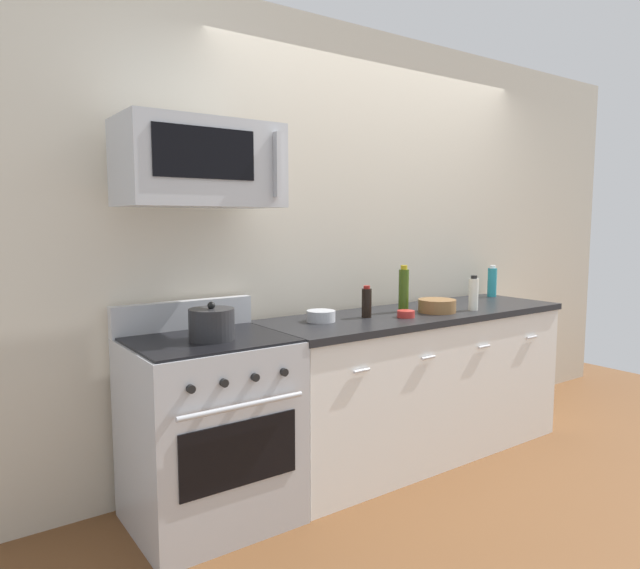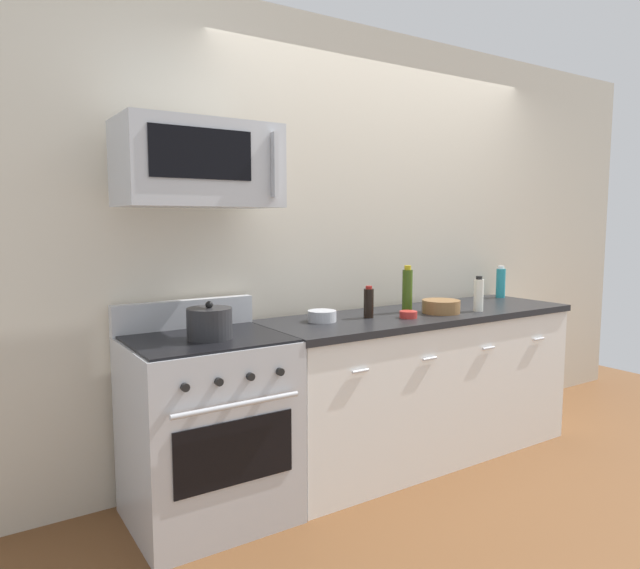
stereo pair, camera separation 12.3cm
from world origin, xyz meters
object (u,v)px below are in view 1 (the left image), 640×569
at_px(bottle_dish_soap, 492,282).
at_px(bottle_olive_oil, 404,290).
at_px(bowl_steel_prep, 321,316).
at_px(stockpot, 212,324).
at_px(microwave, 200,165).
at_px(bowl_wooden_salad, 437,305).
at_px(bottle_vinegar_white, 473,294).
at_px(bowl_red_small, 406,314).
at_px(bottle_soy_sauce_dark, 367,302).
at_px(range_oven, 209,428).

relative_size(bottle_dish_soap, bottle_olive_oil, 0.81).
height_order(bowl_steel_prep, stockpot, stockpot).
relative_size(microwave, bottle_olive_oil, 2.56).
xyz_separation_m(bottle_olive_oil, bowl_wooden_salad, (0.16, -0.13, -0.10)).
height_order(microwave, bowl_wooden_salad, microwave).
relative_size(bottle_vinegar_white, bottle_olive_oil, 0.76).
bearing_deg(bowl_steel_prep, stockpot, -171.11).
bearing_deg(stockpot, bowl_red_small, -3.12).
distance_m(bottle_olive_oil, stockpot, 1.35).
bearing_deg(bottle_soy_sauce_dark, bowl_red_small, -35.04).
height_order(range_oven, bowl_steel_prep, range_oven).
xyz_separation_m(bottle_soy_sauce_dark, bottle_olive_oil, (0.33, 0.03, 0.05)).
distance_m(bottle_vinegar_white, bowl_red_small, 0.55).
height_order(range_oven, stockpot, stockpot).
bearing_deg(bottle_olive_oil, bottle_soy_sauce_dark, -174.79).
relative_size(microwave, bowl_red_small, 7.19).
xyz_separation_m(bottle_vinegar_white, bowl_steel_prep, (-1.02, 0.23, -0.07)).
height_order(microwave, stockpot, microwave).
bearing_deg(bottle_soy_sauce_dark, bottle_olive_oil, 5.21).
relative_size(range_oven, bottle_dish_soap, 4.56).
bearing_deg(bowl_wooden_salad, range_oven, 176.53).
bearing_deg(bowl_red_small, microwave, 172.26).
height_order(bowl_steel_prep, bowl_wooden_salad, bowl_wooden_salad).
bearing_deg(bowl_steel_prep, bowl_red_small, -20.07).
relative_size(bowl_wooden_salad, stockpot, 1.08).
xyz_separation_m(range_oven, bowl_steel_prep, (0.72, 0.06, 0.48)).
distance_m(range_oven, bottle_dish_soap, 2.45).
bearing_deg(range_oven, bottle_dish_soap, 4.38).
distance_m(bowl_wooden_salad, bowl_red_small, 0.29).
bearing_deg(bottle_soy_sauce_dark, bottle_dish_soap, 7.01).
xyz_separation_m(bowl_steel_prep, stockpot, (-0.72, -0.11, 0.04)).
relative_size(bowl_steel_prep, stockpot, 0.75).
bearing_deg(microwave, bottle_olive_oil, -0.03).
xyz_separation_m(microwave, stockpot, (-0.00, -0.10, -0.75)).
height_order(bottle_dish_soap, bowl_wooden_salad, bottle_dish_soap).
xyz_separation_m(bottle_soy_sauce_dark, bowl_red_small, (0.19, -0.13, -0.07)).
distance_m(bottle_dish_soap, bowl_wooden_salad, 0.93).
xyz_separation_m(bottle_vinegar_white, bowl_red_small, (-0.54, 0.05, -0.08)).
bearing_deg(bottle_vinegar_white, stockpot, 176.14).
bearing_deg(bottle_vinegar_white, bottle_soy_sauce_dark, 165.71).
bearing_deg(bottle_dish_soap, bowl_wooden_salad, -162.80).
xyz_separation_m(bottle_soy_sauce_dark, stockpot, (-1.02, -0.07, -0.01)).
height_order(bowl_wooden_salad, bowl_red_small, bowl_wooden_salad).
distance_m(bottle_olive_oil, bowl_red_small, 0.24).
xyz_separation_m(bottle_vinegar_white, bottle_dish_soap, (0.64, 0.35, 0.01)).
bearing_deg(microwave, bowl_red_small, -7.74).
bearing_deg(bottle_vinegar_white, microwave, 172.95).
relative_size(bottle_soy_sauce_dark, bowl_wooden_salad, 0.80).
bearing_deg(stockpot, bottle_vinegar_white, -3.86).
distance_m(bottle_soy_sauce_dark, bowl_red_small, 0.24).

